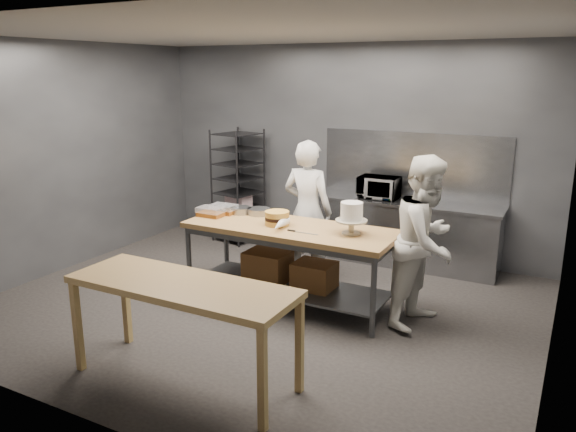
# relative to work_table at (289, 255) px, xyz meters

# --- Properties ---
(ground) EXTENTS (6.00, 6.00, 0.00)m
(ground) POSITION_rel_work_table_xyz_m (-0.23, -0.26, -0.57)
(ground) COLOR black
(ground) RESTS_ON ground
(back_wall) EXTENTS (6.00, 0.04, 3.00)m
(back_wall) POSITION_rel_work_table_xyz_m (-0.23, 2.24, 0.93)
(back_wall) COLOR #4C4F54
(back_wall) RESTS_ON ground
(work_table) EXTENTS (2.40, 0.90, 0.92)m
(work_table) POSITION_rel_work_table_xyz_m (0.00, 0.00, 0.00)
(work_table) COLOR #98683D
(work_table) RESTS_ON ground
(near_counter) EXTENTS (2.00, 0.70, 0.90)m
(near_counter) POSITION_rel_work_table_xyz_m (0.01, -1.94, 0.24)
(near_counter) COLOR olive
(near_counter) RESTS_ON ground
(back_counter) EXTENTS (2.60, 0.60, 0.90)m
(back_counter) POSITION_rel_work_table_xyz_m (0.77, 1.92, -0.12)
(back_counter) COLOR slate
(back_counter) RESTS_ON ground
(splashback_panel) EXTENTS (2.60, 0.02, 0.90)m
(splashback_panel) POSITION_rel_work_table_xyz_m (0.77, 2.22, 0.78)
(splashback_panel) COLOR slate
(splashback_panel) RESTS_ON back_counter
(speed_rack) EXTENTS (0.72, 0.75, 1.75)m
(speed_rack) POSITION_rel_work_table_xyz_m (-1.87, 1.84, 0.28)
(speed_rack) COLOR black
(speed_rack) RESTS_ON ground
(chef_behind) EXTENTS (0.66, 0.44, 1.80)m
(chef_behind) POSITION_rel_work_table_xyz_m (-0.16, 0.80, 0.33)
(chef_behind) COLOR white
(chef_behind) RESTS_ON ground
(chef_right) EXTENTS (0.85, 1.00, 1.80)m
(chef_right) POSITION_rel_work_table_xyz_m (1.51, 0.17, 0.33)
(chef_right) COLOR silver
(chef_right) RESTS_ON ground
(microwave) EXTENTS (0.54, 0.37, 0.30)m
(microwave) POSITION_rel_work_table_xyz_m (0.39, 1.92, 0.48)
(microwave) COLOR black
(microwave) RESTS_ON back_counter
(frosted_cake_stand) EXTENTS (0.34, 0.34, 0.35)m
(frosted_cake_stand) POSITION_rel_work_table_xyz_m (0.75, 0.01, 0.57)
(frosted_cake_stand) COLOR #AFA58C
(frosted_cake_stand) RESTS_ON work_table
(layer_cake) EXTENTS (0.28, 0.28, 0.16)m
(layer_cake) POSITION_rel_work_table_xyz_m (-0.13, -0.04, 0.43)
(layer_cake) COLOR gold
(layer_cake) RESTS_ON work_table
(cake_pans) EXTENTS (0.72, 0.39, 0.07)m
(cake_pans) POSITION_rel_work_table_xyz_m (-0.79, 0.23, 0.39)
(cake_pans) COLOR gray
(cake_pans) RESTS_ON work_table
(piping_bag) EXTENTS (0.19, 0.40, 0.12)m
(piping_bag) POSITION_rel_work_table_xyz_m (-0.01, -0.20, 0.41)
(piping_bag) COLOR white
(piping_bag) RESTS_ON work_table
(offset_spatula) EXTENTS (0.36, 0.02, 0.02)m
(offset_spatula) POSITION_rel_work_table_xyz_m (0.22, -0.19, 0.35)
(offset_spatula) COLOR slate
(offset_spatula) RESTS_ON work_table
(pastry_clamshells) EXTENTS (0.36, 0.40, 0.11)m
(pastry_clamshells) POSITION_rel_work_table_xyz_m (-1.00, 0.03, 0.40)
(pastry_clamshells) COLOR #8D581C
(pastry_clamshells) RESTS_ON work_table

